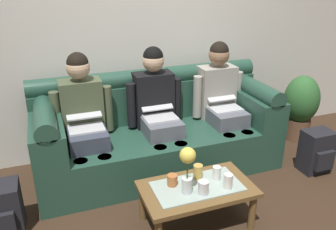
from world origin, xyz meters
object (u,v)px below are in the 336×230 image
cup_near_right (217,173)px  backpack_right (317,152)px  person_middle (157,106)px  couch (157,133)px  cup_far_left (228,181)px  person_right (221,98)px  cup_far_right (198,171)px  cup_far_center (172,180)px  coffee_table (197,192)px  cup_near_left (204,187)px  person_left (84,116)px  flower_vase (187,165)px  potted_plant (301,105)px

cup_near_right → backpack_right: 1.33m
person_middle → backpack_right: person_middle is taller
couch → backpack_right: bearing=-24.0°
cup_far_left → backpack_right: 1.34m
person_right → cup_far_right: size_ratio=10.74×
cup_near_right → couch: bearing=100.6°
cup_far_center → cup_far_left: (0.38, -0.18, 0.02)m
person_middle → cup_far_left: person_middle is taller
coffee_table → cup_near_left: bearing=-89.2°
couch → cup_far_right: couch is taller
cup_far_right → backpack_right: (1.40, 0.22, -0.20)m
person_right → cup_far_right: person_right is taller
person_left → flower_vase: size_ratio=3.26×
person_left → person_middle: 0.70m
cup_near_right → cup_far_center: 0.36m
cup_far_right → cup_far_center: bearing=-173.8°
person_middle → backpack_right: bearing=-23.9°
flower_vase → backpack_right: flower_vase is taller
backpack_right → flower_vase: bearing=-166.5°
cup_near_left → cup_far_left: bearing=-0.6°
person_middle → cup_far_right: bearing=-86.7°
cup_far_center → cup_far_right: (0.23, 0.02, 0.01)m
person_right → couch: bearing=179.7°
person_middle → person_right: bearing=-0.0°
flower_vase → cup_far_center: flower_vase is taller
person_left → coffee_table: 1.24m
couch → cup_near_right: (0.18, -0.94, 0.05)m
cup_near_left → cup_far_left: 0.20m
person_right → cup_far_center: person_right is taller
coffee_table → cup_far_center: (-0.18, 0.08, 0.10)m
backpack_right → cup_near_right: bearing=-167.1°
cup_near_right → backpack_right: bearing=12.9°
person_left → person_right: same height
cup_far_center → cup_far_right: size_ratio=0.77×
person_middle → cup_near_right: person_middle is taller
person_right → cup_near_left: size_ratio=11.76×
couch → backpack_right: 1.60m
potted_plant → person_middle: bearing=-179.7°
flower_vase → person_right: bearing=51.5°
couch → cup_near_left: couch is taller
cup_far_left → potted_plant: 1.89m
couch → person_left: 0.76m
person_left → flower_vase: 1.18m
coffee_table → cup_near_right: bearing=8.8°
person_middle → cup_far_right: size_ratio=10.74×
cup_near_right → potted_plant: size_ratio=0.15×
couch → person_middle: bearing=-90.0°
person_left → cup_far_center: size_ratio=13.99×
couch → cup_near_right: size_ratio=20.50×
couch → person_middle: person_middle is taller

